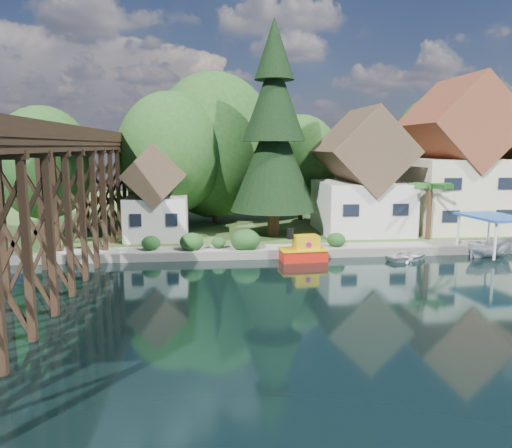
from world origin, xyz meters
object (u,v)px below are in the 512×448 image
object	(u,v)px
house_center	(456,165)
palm_tree	(430,187)
boat_canopy	(491,239)
trestle_bridge	(61,191)
shed	(156,199)
tugboat	(304,251)
house_left	(362,180)
boat_white_a	(408,255)
conifer	(274,134)

from	to	relation	value
house_center	palm_tree	size ratio (longest dim) A/B	2.81
palm_tree	boat_canopy	size ratio (longest dim) A/B	0.95
trestle_bridge	house_center	world-z (taller)	house_center
shed	house_center	bearing A→B (deg)	4.24
tugboat	boat_canopy	xyz separation A→B (m)	(14.07, -0.24, 0.61)
house_left	palm_tree	size ratio (longest dim) A/B	2.23
boat_canopy	palm_tree	bearing A→B (deg)	119.09
palm_tree	boat_white_a	size ratio (longest dim) A/B	1.44
house_left	boat_white_a	distance (m)	10.51
house_center	conifer	world-z (taller)	conifer
trestle_bridge	boat_canopy	bearing A→B (deg)	3.31
trestle_bridge	house_left	size ratio (longest dim) A/B	4.01
house_left	conifer	size ratio (longest dim) A/B	0.61
house_center	conifer	xyz separation A→B (m)	(-17.13, -1.84, 2.78)
house_left	trestle_bridge	bearing A→B (deg)	-154.79
shed	tugboat	bearing A→B (deg)	-33.63
house_left	tugboat	distance (m)	12.09
house_center	conifer	distance (m)	17.45
shed	tugboat	xyz separation A→B (m)	(11.04, -7.34, -3.10)
trestle_bridge	house_left	distance (m)	25.42
conifer	boat_canopy	size ratio (longest dim) A/B	3.48
house_left	house_center	size ratio (longest dim) A/B	0.79
conifer	tugboat	xyz separation A→B (m)	(1.17, -7.50, -8.47)
tugboat	boat_white_a	distance (m)	7.64
boat_white_a	palm_tree	bearing A→B (deg)	-55.06
tugboat	house_center	bearing A→B (deg)	30.35
palm_tree	shed	bearing A→B (deg)	172.95
house_center	shed	xyz separation A→B (m)	(-27.00, -2.00, -2.59)
palm_tree	boat_white_a	bearing A→B (deg)	-126.78
shed	boat_canopy	world-z (taller)	shed
tugboat	house_left	bearing A→B (deg)	51.80
house_left	palm_tree	bearing A→B (deg)	-43.94
tugboat	boat_canopy	distance (m)	14.09
house_left	palm_tree	distance (m)	6.17
trestle_bridge	tugboat	bearing A→B (deg)	7.05
house_center	conifer	bearing A→B (deg)	-173.87
palm_tree	boat_canopy	world-z (taller)	palm_tree
trestle_bridge	boat_canopy	size ratio (longest dim) A/B	8.51
trestle_bridge	boat_canopy	world-z (taller)	trestle_bridge
trestle_bridge	conifer	xyz separation A→B (m)	(14.87, 9.49, 3.84)
house_center	tugboat	distance (m)	19.35
conifer	house_left	bearing A→B (deg)	9.36
shed	tugboat	distance (m)	13.62
tugboat	boat_white_a	xyz separation A→B (m)	(7.62, -0.49, -0.37)
conifer	tugboat	bearing A→B (deg)	-81.13
shed	boat_white_a	size ratio (longest dim) A/B	2.29
conifer	boat_white_a	bearing A→B (deg)	-42.30
boat_white_a	trestle_bridge	bearing A→B (deg)	75.32
trestle_bridge	shed	xyz separation A→B (m)	(5.00, 9.33, -1.52)
conifer	palm_tree	xyz separation A→B (m)	(12.57, -2.94, -4.38)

